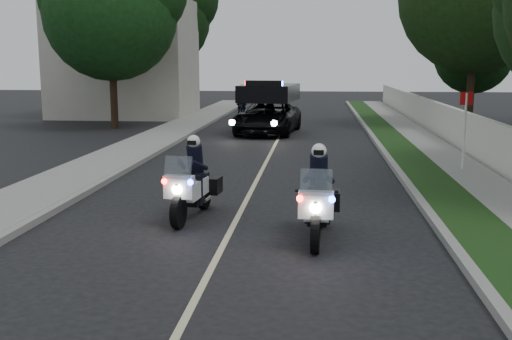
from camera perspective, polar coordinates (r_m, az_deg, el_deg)
The scene contains 19 objects.
ground at distance 10.95m, azimuth -3.26°, elevation -7.38°, with size 120.00×120.00×0.00m, color black.
curb_right at distance 20.71m, azimuth 12.44°, elevation 0.94°, with size 0.20×60.00×0.15m, color gray.
grass_verge at distance 20.81m, azimuth 14.35°, elevation 0.91°, with size 1.20×60.00×0.16m, color #193814.
sidewalk_right at distance 21.04m, azimuth 17.86°, elevation 0.84°, with size 1.40×60.00×0.16m, color gray.
property_wall at distance 21.18m, azimuth 20.60°, elevation 2.58°, with size 0.22×60.00×1.50m, color beige.
curb_left at distance 21.36m, azimuth -9.97°, elevation 1.30°, with size 0.20×60.00×0.15m, color gray.
sidewalk_left at distance 21.68m, azimuth -12.77°, elevation 1.34°, with size 2.00×60.00×0.16m, color gray.
building_far at distance 38.14m, azimuth -12.26°, elevation 10.20°, with size 8.00×6.00×7.00m, color #A8A396.
lane_marking at distance 20.64m, azimuth 1.06°, elevation 0.95°, with size 0.12×50.00×0.01m, color #BFB78C.
police_moto_left at distance 13.11m, azimuth -5.96°, elevation -4.47°, with size 0.73×2.09×1.77m, color silver, non-canonical shape.
police_moto_right at distance 11.60m, azimuth 5.77°, elevation -6.41°, with size 0.74×2.12×1.80m, color silver, non-canonical shape.
police_suv at distance 28.45m, azimuth 1.13°, elevation 3.47°, with size 2.54×5.48×2.66m, color black.
bicycle at distance 36.51m, azimuth -1.37°, elevation 4.94°, with size 0.66×1.89×0.99m, color black.
cyclist at distance 36.51m, azimuth -1.37°, elevation 4.94°, with size 0.64×0.43×1.78m, color black.
sign_post at distance 19.09m, azimuth 18.80°, elevation -0.36°, with size 0.39×0.39×2.52m, color #B31B0C, non-canonical shape.
tree_right_d at distance 32.63m, azimuth 19.31°, elevation 3.76°, with size 7.56×7.56×12.60m, color #1B3913, non-canonical shape.
tree_right_e at distance 36.47m, azimuth 19.42°, elevation 4.36°, with size 4.30×4.30×7.17m, color black, non-canonical shape.
tree_left_near at distance 31.47m, azimuth -13.11°, elevation 3.85°, with size 6.56×6.56×10.93m, color #143E15, non-canonical shape.
tree_left_far at distance 42.19m, azimuth -9.13°, elevation 5.51°, with size 7.31×7.31×12.18m, color black, non-canonical shape.
Camera 1 is at (1.66, -10.31, 3.29)m, focal length 42.52 mm.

